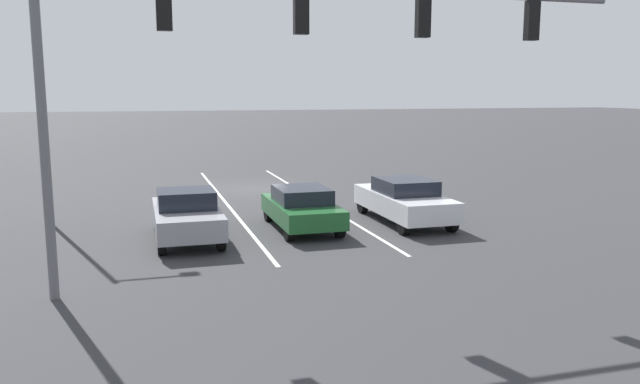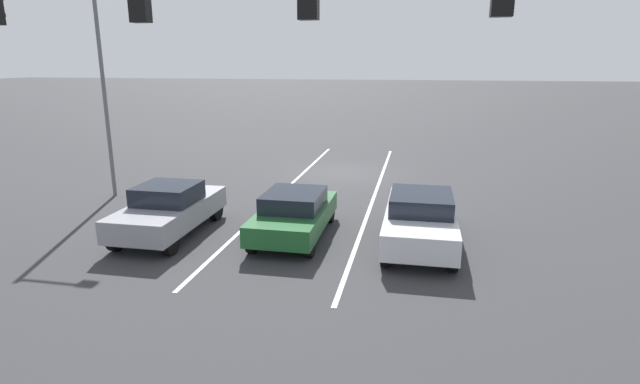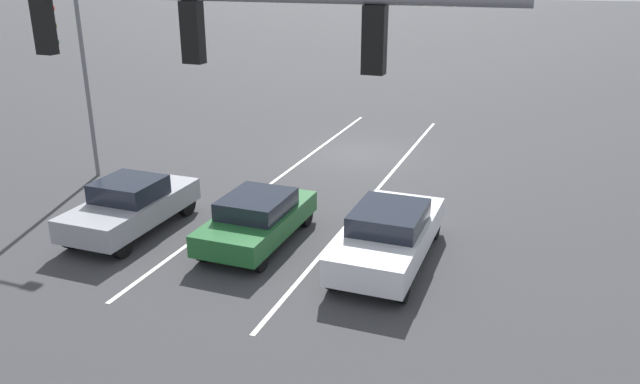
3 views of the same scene
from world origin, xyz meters
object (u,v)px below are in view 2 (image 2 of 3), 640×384
(car_silver_leftlane_front, at_px, (420,218))
(car_darkgreen_midlane_front, at_px, (294,213))
(traffic_signal_gantry, at_px, (106,33))
(car_gray_rightlane_front, at_px, (169,209))
(street_lamp_right_shoulder, at_px, (107,70))

(car_silver_leftlane_front, xyz_separation_m, car_darkgreen_midlane_front, (3.57, 0.09, -0.06))
(car_silver_leftlane_front, height_order, traffic_signal_gantry, traffic_signal_gantry)
(car_silver_leftlane_front, xyz_separation_m, car_gray_rightlane_front, (7.20, 0.63, 0.01))
(traffic_signal_gantry, xyz_separation_m, street_lamp_right_shoulder, (5.54, -8.19, -0.79))
(car_silver_leftlane_front, relative_size, street_lamp_right_shoulder, 0.60)
(traffic_signal_gantry, relative_size, street_lamp_right_shoulder, 1.68)
(car_darkgreen_midlane_front, xyz_separation_m, traffic_signal_gantry, (2.04, 5.12, 4.72))
(car_darkgreen_midlane_front, height_order, traffic_signal_gantry, traffic_signal_gantry)
(street_lamp_right_shoulder, bearing_deg, car_darkgreen_midlane_front, 157.95)
(car_darkgreen_midlane_front, relative_size, street_lamp_right_shoulder, 0.51)
(car_silver_leftlane_front, relative_size, car_gray_rightlane_front, 1.12)
(car_silver_leftlane_front, height_order, street_lamp_right_shoulder, street_lamp_right_shoulder)
(car_darkgreen_midlane_front, bearing_deg, car_gray_rightlane_front, 8.39)
(car_darkgreen_midlane_front, distance_m, street_lamp_right_shoulder, 9.07)
(car_gray_rightlane_front, bearing_deg, car_darkgreen_midlane_front, -171.61)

